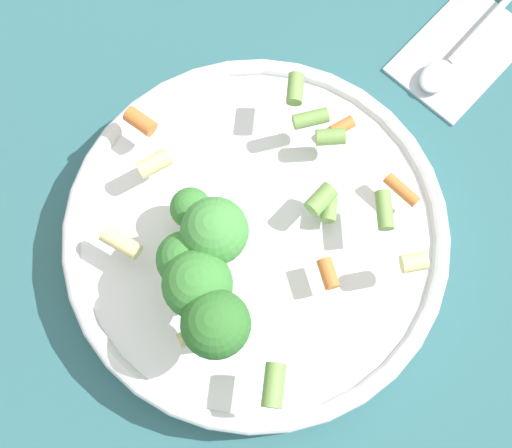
{
  "coord_description": "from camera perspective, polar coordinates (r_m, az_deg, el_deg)",
  "views": [
    {
      "loc": [
        0.05,
        0.14,
        0.56
      ],
      "look_at": [
        0.0,
        0.0,
        0.06
      ],
      "focal_mm": 50.0,
      "sensor_mm": 36.0,
      "label": 1
    }
  ],
  "objects": [
    {
      "name": "bowl",
      "position": [
        0.56,
        -0.0,
        -1.12
      ],
      "size": [
        0.3,
        0.3,
        0.04
      ],
      "color": "silver",
      "rests_on": "ground_plane"
    },
    {
      "name": "spoon",
      "position": [
        0.67,
        15.97,
        13.13
      ],
      "size": [
        0.15,
        0.09,
        0.01
      ],
      "rotation": [
        0.0,
        0.0,
        13.05
      ],
      "color": "silver",
      "rests_on": "napkin"
    },
    {
      "name": "ground_plane",
      "position": [
        0.58,
        -0.0,
        -1.75
      ],
      "size": [
        3.0,
        3.0,
        0.0
      ],
      "primitive_type": "plane",
      "color": "#2D6066"
    },
    {
      "name": "pasta_salad",
      "position": [
        0.49,
        -3.62,
        -3.22
      ],
      "size": [
        0.23,
        0.25,
        0.09
      ],
      "color": "#8CB766",
      "rests_on": "bowl"
    },
    {
      "name": "napkin",
      "position": [
        0.68,
        16.1,
        13.16
      ],
      "size": [
        0.14,
        0.13,
        0.01
      ],
      "color": "#B2BCC6",
      "rests_on": "ground_plane"
    }
  ]
}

